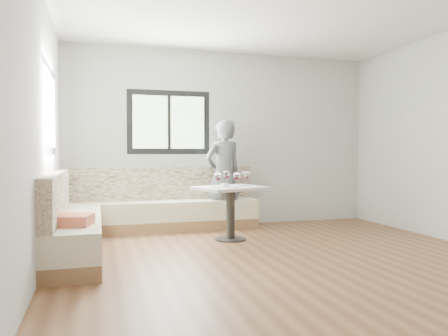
% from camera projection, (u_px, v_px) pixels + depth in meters
% --- Properties ---
extents(room, '(5.01, 5.01, 2.81)m').
position_uv_depth(room, '(279.00, 131.00, 4.75)').
color(room, brown).
rests_on(room, ground).
extents(banquette, '(2.90, 2.80, 0.95)m').
position_uv_depth(banquette, '(129.00, 216.00, 5.85)').
color(banquette, brown).
rests_on(banquette, ground).
extents(table, '(1.04, 0.92, 0.72)m').
position_uv_depth(table, '(230.00, 200.00, 5.86)').
color(table, black).
rests_on(table, ground).
extents(person, '(0.70, 0.55, 1.68)m').
position_uv_depth(person, '(223.00, 174.00, 6.76)').
color(person, '#515458').
rests_on(person, ground).
extents(olive_ramekin, '(0.11, 0.11, 0.04)m').
position_uv_depth(olive_ramekin, '(224.00, 185.00, 5.88)').
color(olive_ramekin, white).
rests_on(olive_ramekin, table).
extents(wine_glass_a, '(0.09, 0.09, 0.21)m').
position_uv_depth(wine_glass_a, '(218.00, 177.00, 5.54)').
color(wine_glass_a, white).
rests_on(wine_glass_a, table).
extents(wine_glass_b, '(0.09, 0.09, 0.21)m').
position_uv_depth(wine_glass_b, '(237.00, 176.00, 5.63)').
color(wine_glass_b, white).
rests_on(wine_glass_b, table).
extents(wine_glass_c, '(0.09, 0.09, 0.21)m').
position_uv_depth(wine_glass_c, '(247.00, 175.00, 5.89)').
color(wine_glass_c, white).
rests_on(wine_glass_c, table).
extents(wine_glass_d, '(0.09, 0.09, 0.21)m').
position_uv_depth(wine_glass_d, '(227.00, 175.00, 5.97)').
color(wine_glass_d, white).
rests_on(wine_glass_d, table).
extents(wine_glass_e, '(0.09, 0.09, 0.21)m').
position_uv_depth(wine_glass_e, '(243.00, 175.00, 6.06)').
color(wine_glass_e, white).
rests_on(wine_glass_e, table).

